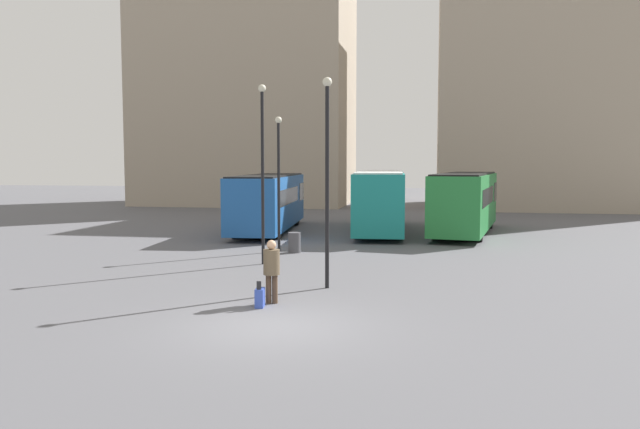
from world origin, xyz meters
The scene contains 12 objects.
ground_plane centered at (0.00, 0.00, 0.00)m, with size 160.00×160.00×0.00m, color #56565B.
building_block_left centered at (-13.21, 41.78, 11.93)m, with size 18.56×11.67×23.86m.
building_block_right centered at (13.25, 41.78, 10.92)m, with size 18.63×13.48×21.85m.
bus_0 centered at (-5.30, 19.45, 1.70)m, with size 3.50×11.17×3.12m.
bus_1 centered at (0.77, 20.40, 1.80)m, with size 3.16×11.28×3.31m.
bus_2 centered at (5.30, 20.12, 1.75)m, with size 4.12×10.67×3.23m.
traveler centered at (-0.64, 2.28, 1.02)m, with size 0.49×0.49×1.71m.
suitcase centered at (-0.83, 1.81, 0.25)m, with size 0.27×0.46×0.71m.
lamp_post_0 centered at (-2.61, 8.54, 3.83)m, with size 0.28×0.28×6.62m.
lamp_post_1 centered at (0.49, 4.57, 3.65)m, with size 0.28×0.28×6.28m.
lamp_post_2 centered at (-2.82, 11.82, 3.35)m, with size 0.28×0.28×5.70m.
trash_bin centered at (-2.11, 11.66, 0.42)m, with size 0.52×0.52×0.85m.
Camera 1 is at (3.59, -13.73, 3.78)m, focal length 35.00 mm.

